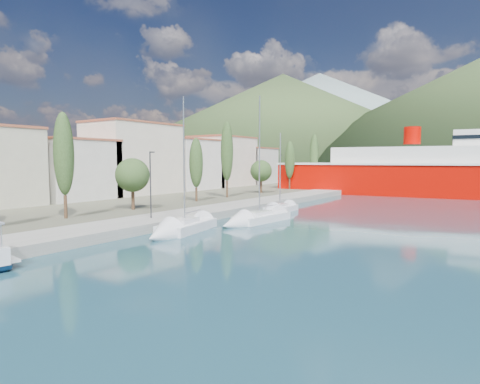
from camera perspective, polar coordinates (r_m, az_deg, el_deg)
The scene contains 10 objects.
ground at distance 134.14m, azimuth 26.25°, elevation 1.46°, with size 1400.00×1400.00×0.00m, color #1D4350.
quay at distance 47.63m, azimuth -0.90°, elevation -2.30°, with size 5.00×88.00×0.80m, color gray.
land_strip at distance 81.52m, azimuth -19.08°, elevation 0.26°, with size 70.00×148.00×0.70m, color #565644.
town_buildings at distance 70.54m, azimuth -11.23°, elevation 4.03°, with size 9.20×69.20×11.30m.
tree_row at distance 55.58m, azimuth -3.63°, elevation 4.19°, with size 3.67×65.34×10.91m.
lamp_posts at distance 38.62m, azimuth -10.56°, elevation 1.52°, with size 0.15×44.26×6.06m.
sailboat_near at distance 33.12m, azimuth -9.38°, elevation -5.49°, with size 4.11×8.92×12.35m.
sailboat_mid at distance 38.13m, azimuth 1.13°, elevation -4.13°, with size 3.28×9.36×13.20m.
sailboat_far at distance 46.30m, azimuth 4.94°, elevation -2.65°, with size 2.40×6.94×10.11m.
ferry at distance 77.29m, azimuth 29.80°, elevation 2.27°, with size 64.49×20.39×12.59m.
Camera 1 is at (18.07, -12.78, 6.05)m, focal length 30.00 mm.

